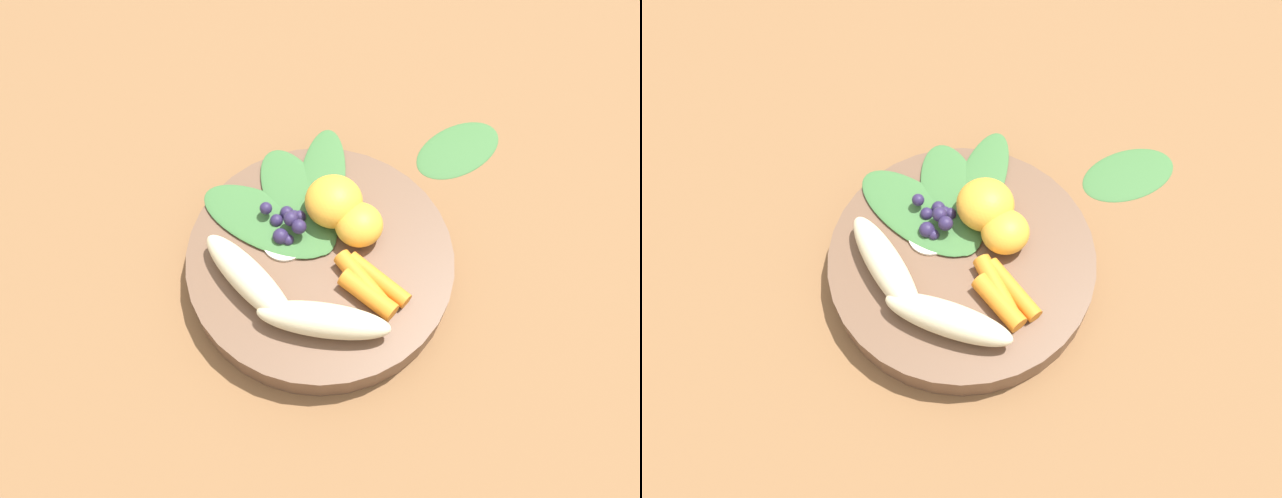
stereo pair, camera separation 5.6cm
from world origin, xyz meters
TOP-DOWN VIEW (x-y plane):
  - ground_plane at (0.00, 0.00)m, footprint 2.40×2.40m
  - bowl at (0.00, 0.00)m, footprint 0.24×0.24m
  - banana_peeled_left at (-0.03, 0.06)m, footprint 0.12×0.06m
  - banana_peeled_right at (0.04, 0.05)m, footprint 0.12×0.07m
  - orange_segment_near at (0.01, -0.05)m, footprint 0.05×0.05m
  - orange_segment_far at (-0.02, -0.03)m, footprint 0.04×0.04m
  - carrot_front at (-0.06, 0.02)m, footprint 0.06×0.03m
  - carrot_mid_left at (-0.05, 0.01)m, footprint 0.06×0.05m
  - carrot_mid_right at (-0.06, 0.01)m, footprint 0.06×0.04m
  - blueberry_pile at (0.04, -0.02)m, footprint 0.05×0.04m
  - coconut_shred_patch at (0.03, -0.00)m, footprint 0.04×0.04m
  - kale_leaf_left at (0.03, -0.07)m, footprint 0.08×0.14m
  - kale_leaf_right at (0.04, -0.04)m, footprint 0.13×0.13m
  - kale_leaf_rear at (0.06, -0.01)m, footprint 0.14×0.07m
  - kale_leaf_stray at (-0.08, -0.19)m, footprint 0.11×0.12m

SIDE VIEW (x-z plane):
  - ground_plane at x=0.00m, z-range 0.00..0.00m
  - kale_leaf_stray at x=-0.08m, z-range 0.00..0.01m
  - bowl at x=0.00m, z-range 0.00..0.03m
  - coconut_shred_patch at x=0.03m, z-range 0.03..0.03m
  - kale_leaf_left at x=0.03m, z-range 0.03..0.04m
  - kale_leaf_right at x=0.04m, z-range 0.03..0.04m
  - kale_leaf_rear at x=0.06m, z-range 0.03..0.04m
  - carrot_mid_right at x=-0.06m, z-range 0.03..0.05m
  - carrot_mid_left at x=-0.05m, z-range 0.03..0.05m
  - carrot_front at x=-0.06m, z-range 0.03..0.05m
  - blueberry_pile at x=0.04m, z-range 0.03..0.05m
  - banana_peeled_left at x=-0.03m, z-range 0.03..0.06m
  - banana_peeled_right at x=0.04m, z-range 0.03..0.06m
  - orange_segment_far at x=-0.02m, z-range 0.03..0.06m
  - orange_segment_near at x=0.01m, z-range 0.03..0.07m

